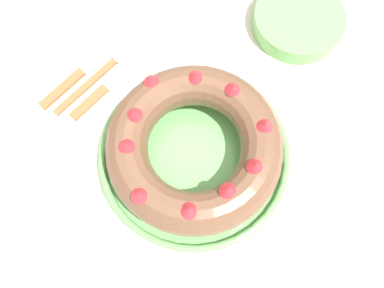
{
  "coord_description": "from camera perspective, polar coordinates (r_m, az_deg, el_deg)",
  "views": [
    {
      "loc": [
        0.12,
        -0.14,
        1.37
      ],
      "look_at": [
        -0.0,
        -0.0,
        0.83
      ],
      "focal_mm": 35.0,
      "sensor_mm": 36.0,
      "label": 1
    }
  ],
  "objects": [
    {
      "name": "ground_plane",
      "position": [
        1.38,
        0.15,
        -11.19
      ],
      "size": [
        8.0,
        8.0,
        0.0
      ],
      "primitive_type": "plane",
      "color": "brown"
    },
    {
      "name": "dining_table",
      "position": [
        0.7,
        0.29,
        -3.82
      ],
      "size": [
        1.51,
        1.14,
        0.77
      ],
      "color": "beige",
      "rests_on": "ground_plane"
    },
    {
      "name": "serving_dish",
      "position": [
        0.61,
        0.0,
        -1.32
      ],
      "size": [
        0.31,
        0.31,
        0.02
      ],
      "color": "#6BB760",
      "rests_on": "dining_table"
    },
    {
      "name": "bundt_cake",
      "position": [
        0.57,
        -0.0,
        0.02
      ],
      "size": [
        0.27,
        0.27,
        0.08
      ],
      "color": "brown",
      "rests_on": "serving_dish"
    },
    {
      "name": "fork",
      "position": [
        0.7,
        -13.3,
        10.83
      ],
      "size": [
        0.02,
        0.2,
        0.01
      ],
      "rotation": [
        0.0,
        0.0,
        0.04
      ],
      "color": "#936038",
      "rests_on": "dining_table"
    },
    {
      "name": "serving_knife",
      "position": [
        0.71,
        -16.53,
        10.39
      ],
      "size": [
        0.02,
        0.21,
        0.01
      ],
      "rotation": [
        0.0,
        0.0,
        0.02
      ],
      "color": "#936038",
      "rests_on": "dining_table"
    },
    {
      "name": "cake_knife",
      "position": [
        0.69,
        -13.16,
        8.2
      ],
      "size": [
        0.02,
        0.18,
        0.01
      ],
      "rotation": [
        0.0,
        0.0,
        0.11
      ],
      "color": "#936038",
      "rests_on": "dining_table"
    },
    {
      "name": "side_bowl",
      "position": [
        0.75,
        15.85,
        17.56
      ],
      "size": [
        0.17,
        0.17,
        0.03
      ],
      "primitive_type": "cylinder",
      "color": "#6BB760",
      "rests_on": "dining_table"
    }
  ]
}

